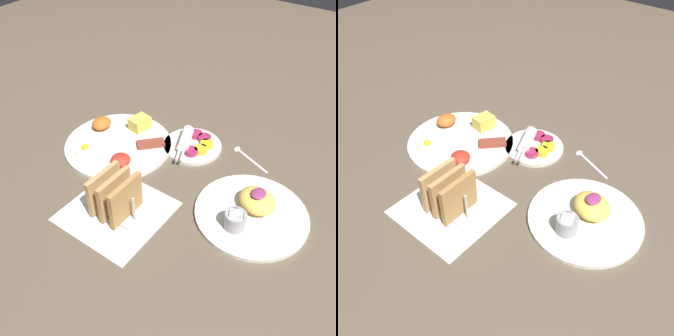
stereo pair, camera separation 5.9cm
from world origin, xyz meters
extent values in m
plane|color=brown|center=(0.00, 0.00, 0.00)|extent=(3.00, 3.00, 0.00)
cube|color=white|center=(-0.17, 0.05, 0.00)|extent=(0.22, 0.22, 0.00)
cylinder|color=silver|center=(0.02, 0.21, 0.01)|extent=(0.30, 0.30, 0.01)
cube|color=#E5C64C|center=(0.11, 0.21, 0.03)|extent=(0.06, 0.05, 0.04)
ellipsoid|color=#C66023|center=(0.05, 0.30, 0.03)|extent=(0.06, 0.05, 0.03)
cylinder|color=#F4EACC|center=(-0.05, 0.26, 0.01)|extent=(0.06, 0.06, 0.01)
sphere|color=yellow|center=(-0.05, 0.26, 0.02)|extent=(0.02, 0.02, 0.02)
ellipsoid|color=red|center=(-0.04, 0.14, 0.02)|extent=(0.05, 0.05, 0.03)
cube|color=brown|center=(0.07, 0.13, 0.02)|extent=(0.08, 0.08, 0.01)
cylinder|color=silver|center=(0.14, 0.04, 0.01)|extent=(0.16, 0.16, 0.01)
cylinder|color=#99234C|center=(0.10, 0.02, 0.02)|extent=(0.04, 0.04, 0.01)
cylinder|color=gold|center=(0.12, 0.00, 0.02)|extent=(0.04, 0.04, 0.01)
cylinder|color=gold|center=(0.15, 0.00, 0.02)|extent=(0.04, 0.04, 0.01)
cylinder|color=#99234C|center=(0.17, 0.02, 0.02)|extent=(0.04, 0.04, 0.01)
cylinder|color=#99234C|center=(0.18, 0.05, 0.02)|extent=(0.04, 0.04, 0.01)
cylinder|color=white|center=(0.13, 0.05, 0.03)|extent=(0.09, 0.06, 0.03)
cube|color=silver|center=(0.07, 0.02, 0.03)|extent=(0.05, 0.02, 0.00)
cube|color=silver|center=(0.06, 0.03, 0.03)|extent=(0.05, 0.02, 0.00)
cylinder|color=silver|center=(0.00, -0.21, 0.01)|extent=(0.26, 0.26, 0.01)
ellipsoid|color=#EAC651|center=(0.02, -0.21, 0.03)|extent=(0.11, 0.12, 0.04)
ellipsoid|color=#8C3366|center=(0.02, -0.21, 0.05)|extent=(0.04, 0.03, 0.01)
cylinder|color=#99999E|center=(-0.06, -0.20, 0.03)|extent=(0.05, 0.05, 0.04)
cylinder|color=white|center=(-0.06, -0.20, 0.05)|extent=(0.04, 0.04, 0.01)
cube|color=#B7B7BC|center=(-0.17, 0.05, 0.01)|extent=(0.06, 0.12, 0.01)
cube|color=#A87A42|center=(-0.17, 0.02, 0.06)|extent=(0.10, 0.01, 0.10)
cube|color=tan|center=(-0.17, 0.05, 0.06)|extent=(0.10, 0.01, 0.10)
cube|color=tan|center=(-0.17, 0.08, 0.06)|extent=(0.10, 0.01, 0.10)
cylinder|color=#B7B7BC|center=(-0.17, -0.01, 0.04)|extent=(0.01, 0.01, 0.07)
cylinder|color=#B7B7BC|center=(-0.17, 0.10, 0.04)|extent=(0.01, 0.01, 0.07)
cube|color=silver|center=(0.18, -0.13, 0.00)|extent=(0.05, 0.10, 0.00)
ellipsoid|color=silver|center=(0.20, -0.07, 0.00)|extent=(0.02, 0.02, 0.01)
camera|label=1|loc=(-0.58, -0.39, 0.65)|focal=40.00mm
camera|label=2|loc=(-0.54, -0.44, 0.65)|focal=40.00mm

